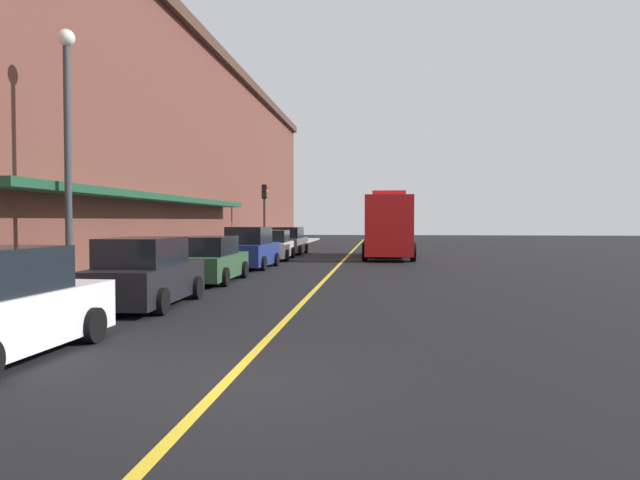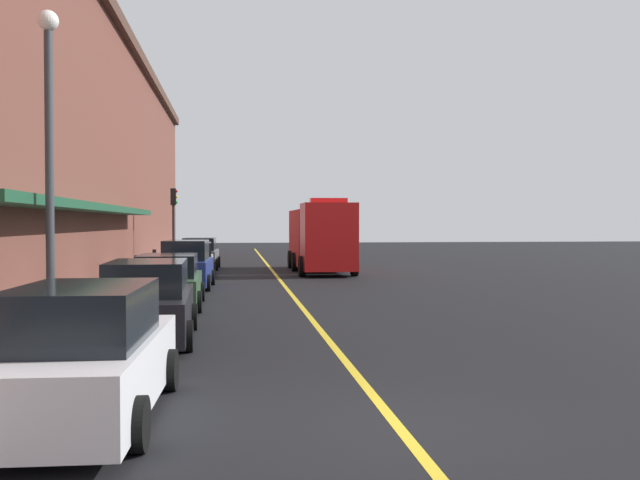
{
  "view_description": "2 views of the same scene",
  "coord_description": "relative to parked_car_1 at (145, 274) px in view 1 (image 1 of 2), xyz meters",
  "views": [
    {
      "loc": [
        2.12,
        -7.98,
        2.21
      ],
      "look_at": [
        -0.96,
        21.55,
        1.22
      ],
      "focal_mm": 33.67,
      "sensor_mm": 36.0,
      "label": 1
    },
    {
      "loc": [
        -2.06,
        -8.46,
        2.59
      ],
      "look_at": [
        1.14,
        16.99,
        1.94
      ],
      "focal_mm": 38.48,
      "sensor_mm": 36.0,
      "label": 2
    }
  ],
  "objects": [
    {
      "name": "ground_plane",
      "position": [
        3.91,
        18.24,
        -0.82
      ],
      "size": [
        112.0,
        112.0,
        0.0
      ],
      "primitive_type": "plane",
      "color": "black"
    },
    {
      "name": "sidewalk_left",
      "position": [
        -2.29,
        18.24,
        -0.75
      ],
      "size": [
        2.4,
        70.0,
        0.15
      ],
      "primitive_type": "cube",
      "color": "#9E9B93",
      "rests_on": "ground"
    },
    {
      "name": "lane_center_stripe",
      "position": [
        3.91,
        18.24,
        -0.82
      ],
      "size": [
        0.16,
        70.0,
        0.01
      ],
      "primitive_type": "cube",
      "color": "gold",
      "rests_on": "ground"
    },
    {
      "name": "brick_building_left",
      "position": [
        -8.16,
        17.24,
        5.28
      ],
      "size": [
        10.53,
        64.0,
        12.18
      ],
      "color": "brown",
      "rests_on": "ground"
    },
    {
      "name": "parked_car_1",
      "position": [
        0.0,
        0.0,
        0.0
      ],
      "size": [
        2.09,
        4.62,
        1.77
      ],
      "rotation": [
        0.0,
        0.0,
        1.59
      ],
      "color": "black",
      "rests_on": "ground"
    },
    {
      "name": "parked_car_2",
      "position": [
        -0.13,
        6.06,
        -0.05
      ],
      "size": [
        2.15,
        4.76,
        1.63
      ],
      "rotation": [
        0.0,
        0.0,
        1.58
      ],
      "color": "#2D5133",
      "rests_on": "ground"
    },
    {
      "name": "parked_car_3",
      "position": [
        -0.01,
        12.22,
        0.06
      ],
      "size": [
        2.17,
        4.37,
        1.9
      ],
      "rotation": [
        0.0,
        0.0,
        1.54
      ],
      "color": "navy",
      "rests_on": "ground"
    },
    {
      "name": "parked_car_4",
      "position": [
        -0.07,
        18.26,
        -0.05
      ],
      "size": [
        2.21,
        4.6,
        1.64
      ],
      "rotation": [
        0.0,
        0.0,
        1.61
      ],
      "color": "silver",
      "rests_on": "ground"
    },
    {
      "name": "parked_car_5",
      "position": [
        -0.03,
        23.62,
        -0.0
      ],
      "size": [
        2.21,
        4.47,
        1.76
      ],
      "rotation": [
        0.0,
        0.0,
        1.54
      ],
      "color": "#595B60",
      "rests_on": "ground"
    },
    {
      "name": "fire_truck",
      "position": [
        6.37,
        20.6,
        0.98
      ],
      "size": [
        2.89,
        8.85,
        3.78
      ],
      "rotation": [
        0.0,
        0.0,
        -1.57
      ],
      "color": "red",
      "rests_on": "ground"
    },
    {
      "name": "parking_meter_0",
      "position": [
        -1.44,
        13.96,
        0.24
      ],
      "size": [
        0.14,
        0.18,
        1.33
      ],
      "color": "#4C4C51",
      "rests_on": "sidewalk_left"
    },
    {
      "name": "parking_meter_1",
      "position": [
        -1.44,
        4.39,
        0.24
      ],
      "size": [
        0.14,
        0.18,
        1.33
      ],
      "color": "#4C4C51",
      "rests_on": "sidewalk_left"
    },
    {
      "name": "parking_meter_2",
      "position": [
        -1.44,
        8.74,
        0.24
      ],
      "size": [
        0.14,
        0.18,
        1.33
      ],
      "color": "#4C4C51",
      "rests_on": "sidewalk_left"
    },
    {
      "name": "parking_meter_3",
      "position": [
        -1.44,
        2.66,
        0.24
      ],
      "size": [
        0.14,
        0.18,
        1.33
      ],
      "color": "#4C4C51",
      "rests_on": "sidewalk_left"
    },
    {
      "name": "street_lamp_left",
      "position": [
        -2.04,
        -0.01,
        3.58
      ],
      "size": [
        0.44,
        0.44,
        6.94
      ],
      "color": "#33383D",
      "rests_on": "sidewalk_left"
    },
    {
      "name": "traffic_light_near",
      "position": [
        -1.38,
        22.56,
        2.33
      ],
      "size": [
        0.38,
        0.36,
        4.3
      ],
      "color": "#232326",
      "rests_on": "sidewalk_left"
    }
  ]
}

